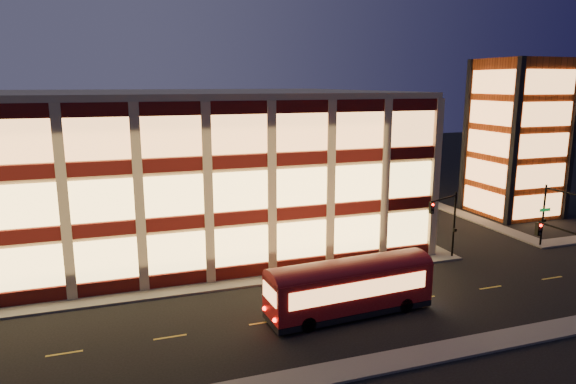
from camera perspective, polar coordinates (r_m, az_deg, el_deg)
name	(u,v)px	position (r m, az deg, el deg)	size (l,w,h in m)	color
ground	(189,295)	(39.11, -10.97, -11.22)	(200.00, 200.00, 0.00)	black
sidewalk_office_south	(146,295)	(39.77, -15.54, -10.93)	(54.00, 2.00, 0.15)	#514F4C
sidewalk_office_east	(363,214)	(61.38, 8.38, -2.45)	(2.00, 30.00, 0.15)	#514F4C
sidewalk_tower_west	(442,207)	(67.04, 16.77, -1.60)	(2.00, 30.00, 0.15)	#514F4C
office_building	(131,166)	(53.26, -17.00, 2.82)	(50.45, 30.45, 14.50)	tan
stair_tower	(517,138)	(65.50, 24.08, 5.48)	(8.60, 8.60, 18.00)	#8C3814
traffic_signal_far	(446,216)	(46.18, 17.18, -2.52)	(3.79, 1.87, 6.00)	black
traffic_signal_right	(557,208)	(52.94, 27.68, -1.57)	(1.20, 4.37, 6.00)	black
traffic_signal_near	(566,254)	(38.98, 28.52, -6.12)	(0.32, 4.45, 6.00)	black
trolley_bus	(350,284)	(35.01, 6.87, -10.12)	(11.56, 3.62, 3.86)	maroon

